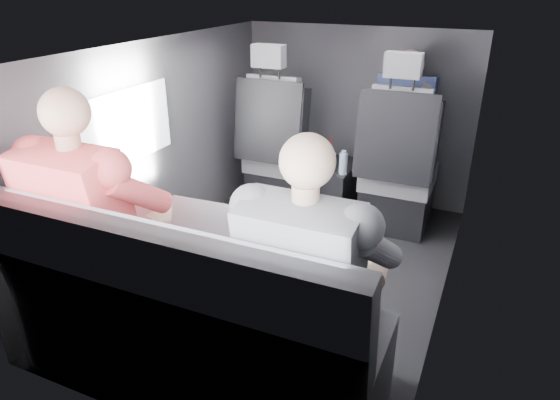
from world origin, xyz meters
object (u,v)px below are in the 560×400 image
at_px(front_seat_right, 397,177).
at_px(passenger_front_right, 404,118).
at_px(laptop_silver, 221,236).
at_px(laptop_black, 331,257).
at_px(soda_cup, 330,160).
at_px(passenger_rear_right, 314,283).
at_px(center_console, 336,190).
at_px(rear_bench, 192,333).
at_px(water_bottle, 343,163).
at_px(passenger_rear_left, 104,227).
at_px(laptop_white, 139,219).
at_px(front_seat_left, 280,159).

relative_size(front_seat_right, passenger_front_right, 1.59).
xyz_separation_m(laptop_silver, laptop_black, (0.50, 0.03, -0.00)).
bearing_deg(soda_cup, passenger_rear_right, -73.16).
distance_m(center_console, rear_bench, 1.94).
height_order(laptop_black, passenger_rear_right, passenger_rear_right).
distance_m(water_bottle, passenger_rear_left, 1.81).
distance_m(water_bottle, laptop_silver, 1.54).
bearing_deg(passenger_rear_right, water_bottle, 103.74).
distance_m(laptop_white, passenger_front_right, 2.08).
height_order(front_seat_left, laptop_black, front_seat_left).
xyz_separation_m(front_seat_right, laptop_white, (-0.90, -1.63, 0.23)).
relative_size(laptop_white, passenger_rear_left, 0.27).
height_order(center_console, rear_bench, rear_bench).
relative_size(rear_bench, laptop_silver, 4.37).
height_order(front_seat_left, passenger_front_right, front_seat_left).
xyz_separation_m(passenger_rear_left, passenger_front_right, (0.91, 2.07, 0.09)).
bearing_deg(laptop_white, water_bottle, 70.73).
bearing_deg(center_console, passenger_front_right, 27.97).
height_order(laptop_silver, passenger_front_right, passenger_front_right).
distance_m(front_seat_right, passenger_rear_right, 1.82).
distance_m(front_seat_right, laptop_white, 1.88).
bearing_deg(rear_bench, laptop_black, 31.25).
bearing_deg(passenger_rear_left, laptop_silver, 20.06).
relative_size(laptop_white, passenger_rear_right, 0.28).
bearing_deg(soda_cup, rear_bench, -88.90).
bearing_deg(passenger_rear_left, passenger_front_right, 66.28).
bearing_deg(passenger_rear_left, laptop_white, 74.54).
bearing_deg(passenger_rear_left, laptop_black, 11.85).
bearing_deg(water_bottle, laptop_white, -109.27).
bearing_deg(front_seat_left, water_bottle, -10.74).
xyz_separation_m(front_seat_right, rear_bench, (-0.45, -1.90, -0.09)).
bearing_deg(laptop_silver, laptop_white, -179.53).
height_order(laptop_silver, passenger_rear_left, passenger_rear_left).
relative_size(laptop_white, laptop_black, 0.99).
distance_m(front_seat_left, laptop_black, 1.87).
xyz_separation_m(laptop_silver, passenger_rear_right, (0.51, -0.18, 0.00)).
bearing_deg(passenger_front_right, passenger_rear_left, -113.72).
xyz_separation_m(rear_bench, water_bottle, (0.09, 1.80, 0.17)).
bearing_deg(front_seat_left, front_seat_right, 0.00).
distance_m(front_seat_left, soda_cup, 0.42).
relative_size(center_console, passenger_rear_left, 0.37).
xyz_separation_m(center_console, soda_cup, (-0.04, -0.06, 0.26)).
distance_m(center_console, laptop_silver, 1.72).
height_order(passenger_rear_left, passenger_front_right, passenger_rear_left).
bearing_deg(passenger_rear_right, laptop_black, 91.07).
relative_size(rear_bench, laptop_white, 4.59).
height_order(front_seat_right, water_bottle, front_seat_right).
xyz_separation_m(front_seat_left, passenger_front_right, (0.86, 0.26, 0.35)).
bearing_deg(laptop_black, front_seat_right, 91.77).
bearing_deg(soda_cup, front_seat_right, 2.93).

